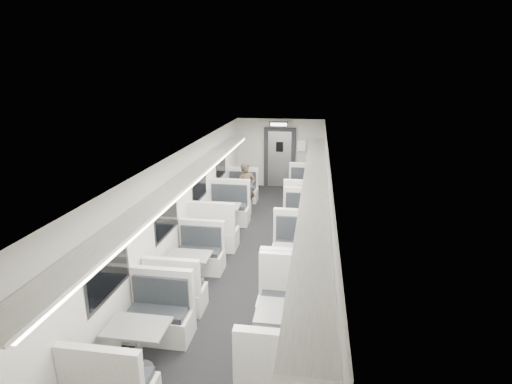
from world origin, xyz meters
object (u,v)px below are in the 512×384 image
(booth_right_b, at_px, (302,229))
(booth_right_a, at_px, (305,197))
(booth_left_c, at_px, (190,271))
(exit_sign, at_px, (279,124))
(booth_right_c, at_px, (297,269))
(booth_left_b, at_px, (222,220))
(passenger, at_px, (246,188))
(booth_right_d, at_px, (289,335))
(vestibule_door, at_px, (280,158))
(booth_left_a, at_px, (238,197))
(booth_left_d, at_px, (139,348))

(booth_right_b, bearing_deg, booth_right_a, 90.00)
(booth_left_c, distance_m, exit_sign, 7.06)
(booth_left_c, height_order, booth_right_a, booth_right_a)
(booth_right_c, bearing_deg, booth_left_b, 130.21)
(booth_left_c, xyz_separation_m, passenger, (0.31, 4.36, 0.39))
(booth_right_d, distance_m, vestibule_door, 9.00)
(booth_left_a, xyz_separation_m, booth_right_b, (2.00, -2.31, 0.02))
(vestibule_door, bearing_deg, booth_right_c, -81.80)
(booth_left_d, bearing_deg, booth_right_b, 66.43)
(booth_right_a, height_order, vestibule_door, vestibule_door)
(booth_left_c, xyz_separation_m, booth_right_b, (2.00, 2.36, 0.03))
(booth_left_b, relative_size, exit_sign, 3.54)
(booth_left_c, height_order, passenger, passenger)
(booth_right_a, bearing_deg, booth_right_b, -90.00)
(booth_left_b, distance_m, booth_right_a, 2.92)
(booth_right_a, xyz_separation_m, vestibule_door, (-1.00, 2.44, 0.64))
(booth_left_a, height_order, booth_right_a, booth_right_a)
(vestibule_door, bearing_deg, booth_left_b, -102.34)
(booth_left_a, bearing_deg, booth_right_c, -65.58)
(booth_left_c, bearing_deg, booth_right_d, -40.71)
(booth_left_d, bearing_deg, passenger, 87.30)
(booth_left_b, xyz_separation_m, booth_right_d, (2.00, -4.35, 0.02))
(booth_right_c, height_order, booth_right_d, booth_right_d)
(booth_left_a, distance_m, booth_right_a, 2.00)
(booth_right_a, bearing_deg, booth_left_b, -133.17)
(booth_left_c, height_order, booth_right_c, booth_right_c)
(exit_sign, bearing_deg, vestibule_door, 90.00)
(booth_left_c, bearing_deg, passenger, 85.93)
(vestibule_door, bearing_deg, booth_left_c, -97.90)
(booth_left_c, distance_m, vestibule_door, 7.30)
(booth_left_b, xyz_separation_m, booth_right_c, (2.00, -2.37, 0.01))
(booth_right_a, relative_size, booth_right_b, 1.08)
(booth_left_d, xyz_separation_m, booth_right_b, (2.00, 4.58, 0.02))
(booth_left_a, distance_m, booth_right_c, 4.84)
(booth_left_b, bearing_deg, booth_right_d, -65.31)
(booth_right_c, relative_size, exit_sign, 3.67)
(booth_left_a, xyz_separation_m, exit_sign, (1.00, 2.04, 1.93))
(exit_sign, bearing_deg, booth_right_b, -77.06)
(booth_right_d, height_order, passenger, passenger)
(booth_left_d, xyz_separation_m, booth_right_d, (2.00, 0.50, 0.05))
(passenger, bearing_deg, booth_left_a, 114.29)
(passenger, bearing_deg, booth_right_a, -7.83)
(booth_left_d, height_order, booth_right_d, booth_right_d)
(booth_left_d, bearing_deg, booth_right_d, 14.08)
(booth_right_b, bearing_deg, booth_left_b, 172.37)
(booth_left_b, height_order, booth_left_c, booth_left_b)
(booth_right_d, bearing_deg, booth_right_a, 90.00)
(booth_right_d, bearing_deg, booth_left_b, 114.69)
(booth_right_a, distance_m, booth_right_d, 6.48)
(booth_right_b, height_order, passenger, passenger)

